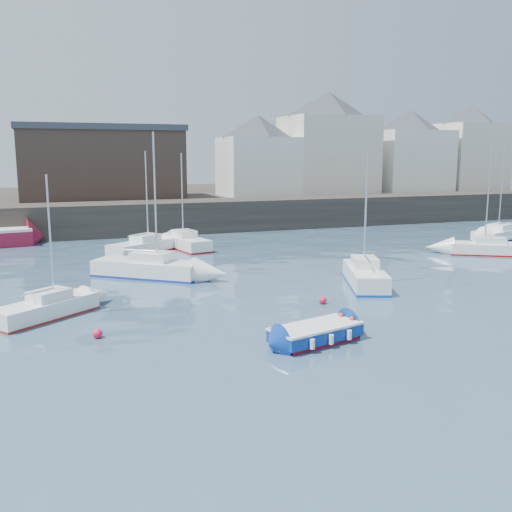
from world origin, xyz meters
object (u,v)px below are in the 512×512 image
object	(u,v)px
sailboat_b	(148,268)
sailboat_g	(502,233)
buoy_mid	(323,304)
sailboat_d	(493,248)
sailboat_c	(365,275)
sailboat_f	(186,242)
buoy_near	(98,338)
buoy_far	(147,263)
sailboat_h	(143,246)
sailboat_a	(46,308)
blue_dinghy	(316,333)

from	to	relation	value
sailboat_b	sailboat_g	bearing A→B (deg)	9.15
buoy_mid	sailboat_d	bearing A→B (deg)	24.76
sailboat_c	sailboat_f	bearing A→B (deg)	112.58
sailboat_d	sailboat_f	bearing A→B (deg)	153.43
sailboat_b	sailboat_c	bearing A→B (deg)	-30.15
buoy_near	buoy_far	xyz separation A→B (m)	(4.61, 15.79, 0.00)
sailboat_h	buoy_far	size ratio (longest dim) A/B	18.32
sailboat_c	buoy_far	bearing A→B (deg)	133.79
buoy_mid	buoy_far	distance (m)	15.53
sailboat_a	sailboat_h	world-z (taller)	sailboat_h
buoy_mid	blue_dinghy	bearing A→B (deg)	-119.27
sailboat_c	buoy_far	size ratio (longest dim) A/B	18.11
buoy_near	blue_dinghy	bearing A→B (deg)	-23.67
sailboat_c	sailboat_a	bearing A→B (deg)	-177.54
sailboat_a	sailboat_b	size ratio (longest dim) A/B	0.75
blue_dinghy	buoy_mid	distance (m)	6.12
sailboat_g	buoy_mid	bearing A→B (deg)	-149.67
buoy_near	sailboat_g	bearing A→B (deg)	24.33
sailboat_g	buoy_near	size ratio (longest dim) A/B	21.42
buoy_near	buoy_mid	xyz separation A→B (m)	(11.20, 1.72, 0.00)
sailboat_c	sailboat_f	distance (m)	17.58
sailboat_d	sailboat_g	size ratio (longest dim) A/B	0.92
sailboat_f	sailboat_g	xyz separation A→B (m)	(27.74, -4.41, -0.04)
sailboat_d	blue_dinghy	bearing A→B (deg)	-147.19
sailboat_c	buoy_near	xyz separation A→B (m)	(-15.34, -4.60, -0.58)
sailboat_a	sailboat_d	bearing A→B (deg)	11.44
sailboat_f	buoy_far	world-z (taller)	sailboat_f
sailboat_a	buoy_mid	world-z (taller)	sailboat_a
blue_dinghy	sailboat_f	distance (m)	24.44
sailboat_a	buoy_far	bearing A→B (deg)	61.13
buoy_near	buoy_mid	size ratio (longest dim) A/B	1.01
sailboat_h	buoy_far	distance (m)	4.41
sailboat_b	sailboat_h	xyz separation A→B (m)	(1.12, 8.94, -0.07)
sailboat_h	sailboat_c	bearing A→B (deg)	-56.57
sailboat_g	buoy_far	bearing A→B (deg)	-178.86
blue_dinghy	buoy_mid	size ratio (longest dim) A/B	10.29
sailboat_b	buoy_near	size ratio (longest dim) A/B	21.54
sailboat_h	buoy_mid	world-z (taller)	sailboat_h
blue_dinghy	sailboat_d	distance (m)	25.59
sailboat_f	buoy_near	size ratio (longest dim) A/B	18.55
sailboat_f	buoy_mid	bearing A→B (deg)	-82.23
sailboat_a	sailboat_h	distance (m)	17.75
sailboat_g	buoy_far	size ratio (longest dim) A/B	20.77
buoy_near	buoy_mid	bearing A→B (deg)	8.75
sailboat_c	buoy_mid	size ratio (longest dim) A/B	18.94
sailboat_d	sailboat_g	world-z (taller)	sailboat_g
sailboat_c	sailboat_f	world-z (taller)	sailboat_c
sailboat_f	buoy_near	xyz separation A→B (m)	(-8.59, -20.83, -0.53)
blue_dinghy	sailboat_d	bearing A→B (deg)	32.81
sailboat_d	buoy_far	distance (m)	25.72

